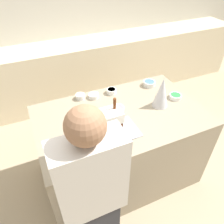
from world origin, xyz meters
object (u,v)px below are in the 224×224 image
Objects in this scene: candy_bowl_near_tray_left at (149,83)px; candy_bowl_behind_tray at (80,96)px; gingerbread_house at (111,121)px; candy_bowl_beside_tree at (94,96)px; candy_bowl_far_right at (118,109)px; person at (93,200)px; candy_bowl_front_corner at (112,91)px; candy_bowl_near_tray_right at (175,96)px; decorative_tree at (162,93)px; baking_tray at (111,133)px.

candy_bowl_near_tray_left is 0.79m from candy_bowl_behind_tray.
gingerbread_house is 0.57m from candy_bowl_beside_tree.
candy_bowl_far_right is at bearing -50.97° from candy_bowl_behind_tray.
gingerbread_house is 0.88m from candy_bowl_near_tray_left.
candy_bowl_far_right is at bearing 54.35° from person.
candy_bowl_front_corner is 0.20m from candy_bowl_beside_tree.
candy_bowl_near_tray_left reaches higher than candy_bowl_near_tray_right.
candy_bowl_behind_tray is 0.77× the size of candy_bowl_far_right.
decorative_tree is 0.54m from candy_bowl_front_corner.
candy_bowl_near_tray_left is at bearing 27.87° from candy_bowl_far_right.
candy_bowl_near_tray_right is at bearing -24.53° from candy_bowl_beside_tree.
baking_tray is 0.64m from decorative_tree.
person reaches higher than decorative_tree.
candy_bowl_beside_tree is (-0.65, 0.03, -0.01)m from candy_bowl_near_tray_left.
candy_bowl_behind_tray is at bearing 156.79° from candy_bowl_near_tray_right.
candy_bowl_beside_tree reaches higher than candy_bowl_near_tray_right.
candy_bowl_near_tray_left is 1.41× the size of candy_bowl_behind_tray.
candy_bowl_behind_tray is 0.14m from candy_bowl_beside_tree.
candy_bowl_behind_tray is at bearing 147.95° from decorative_tree.
candy_bowl_far_right is (-0.06, -0.30, -0.01)m from candy_bowl_front_corner.
decorative_tree reaches higher than candy_bowl_beside_tree.
gingerbread_house reaches higher than candy_bowl_far_right.
candy_bowl_beside_tree is (0.05, 0.56, -0.11)m from gingerbread_house.
candy_bowl_near_tray_left reaches higher than candy_bowl_far_right.
candy_bowl_behind_tray is 0.99m from candy_bowl_near_tray_right.
candy_bowl_near_tray_left is 0.65m from candy_bowl_beside_tree.
gingerbread_house is 0.61m from candy_bowl_behind_tray.
candy_bowl_beside_tree is (-0.20, 0.00, -0.00)m from candy_bowl_front_corner.
person is at bearing -145.57° from decorative_tree.
gingerbread_house is at bearing -81.75° from candy_bowl_behind_tray.
candy_bowl_front_corner reaches higher than candy_bowl_beside_tree.
person is at bearing -125.70° from gingerbread_house.
gingerbread_house is 0.20× the size of person.
candy_bowl_far_right is 0.99× the size of candy_bowl_near_tray_right.
candy_bowl_near_tray_left is 1.09× the size of candy_bowl_far_right.
decorative_tree is 0.82m from candy_bowl_behind_tray.
gingerbread_house is 0.85m from candy_bowl_near_tray_right.
candy_bowl_beside_tree is at bearing 85.17° from baking_tray.
decorative_tree is at bearing 34.43° from person.
candy_bowl_beside_tree is at bearing 144.54° from decorative_tree.
candy_bowl_near_tray_right is at bearing -31.70° from candy_bowl_front_corner.
candy_bowl_near_tray_right is (0.22, 0.04, -0.13)m from decorative_tree.
decorative_tree is 0.19× the size of person.
gingerbread_house is at bearing -113.93° from candy_bowl_front_corner.
candy_bowl_near_tray_left is (0.70, 0.53, -0.10)m from gingerbread_house.
candy_bowl_near_tray_right is at bearing -23.21° from candy_bowl_behind_tray.
candy_bowl_behind_tray reaches higher than candy_bowl_beside_tree.
candy_bowl_near_tray_right is (0.82, 0.21, 0.02)m from baking_tray.
candy_bowl_behind_tray is at bearing 175.15° from candy_bowl_near_tray_left.
candy_bowl_far_right is (0.19, 0.26, -0.11)m from gingerbread_house.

